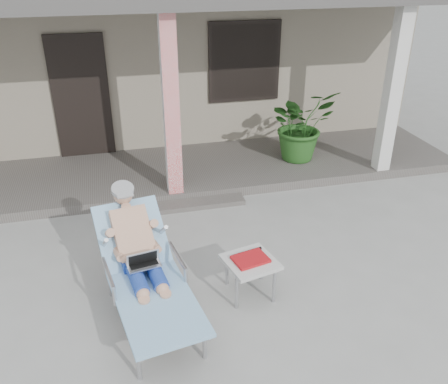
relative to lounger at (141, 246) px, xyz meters
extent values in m
plane|color=#9E9E99|center=(0.68, 0.23, -0.78)|extent=(60.00, 60.00, 0.00)
cube|color=gray|center=(0.68, 6.73, 0.72)|extent=(10.00, 5.00, 3.00)
cube|color=black|center=(-0.62, 4.20, 0.42)|extent=(0.95, 0.06, 2.10)
cube|color=black|center=(2.28, 4.20, 0.87)|extent=(1.20, 0.06, 1.30)
cube|color=black|center=(2.28, 4.19, 0.87)|extent=(1.32, 0.05, 1.42)
cube|color=#605B56|center=(0.68, 3.23, -0.70)|extent=(10.00, 2.00, 0.15)
cube|color=red|center=(0.68, 2.38, 0.68)|extent=(0.22, 0.22, 2.61)
cube|color=silver|center=(4.18, 2.38, 0.68)|extent=(0.22, 0.22, 2.61)
cube|color=#605B56|center=(0.68, 2.08, -0.74)|extent=(2.00, 0.30, 0.07)
cylinder|color=#B7B7BC|center=(-0.15, -0.99, -0.59)|extent=(0.04, 0.04, 0.37)
cylinder|color=#B7B7BC|center=(0.47, -0.88, -0.59)|extent=(0.04, 0.04, 0.37)
cylinder|color=#B7B7BC|center=(-0.37, 0.27, -0.59)|extent=(0.04, 0.04, 0.37)
cylinder|color=#B7B7BC|center=(0.26, 0.37, -0.59)|extent=(0.04, 0.04, 0.37)
cube|color=#B7B7BC|center=(0.08, -0.47, -0.39)|extent=(0.83, 1.32, 0.03)
cube|color=#90B6DF|center=(0.08, -0.47, -0.36)|extent=(0.93, 1.38, 0.04)
cube|color=#B7B7BC|center=(-0.07, 0.41, -0.15)|extent=(0.72, 0.68, 0.50)
cube|color=#90B6DF|center=(-0.07, 0.41, -0.12)|extent=(0.83, 0.77, 0.56)
cylinder|color=#979799|center=(-0.12, 0.70, 0.33)|extent=(0.28, 0.29, 0.13)
cube|color=silver|center=(0.01, -0.04, -0.19)|extent=(0.37, 0.29, 0.24)
cube|color=beige|center=(1.15, -0.06, -0.35)|extent=(0.63, 0.63, 0.04)
cylinder|color=#B7B7BC|center=(0.94, -0.27, -0.58)|extent=(0.04, 0.04, 0.40)
cylinder|color=#B7B7BC|center=(1.37, -0.27, -0.58)|extent=(0.04, 0.04, 0.40)
cylinder|color=#B7B7BC|center=(0.94, 0.15, -0.58)|extent=(0.04, 0.04, 0.40)
cylinder|color=#B7B7BC|center=(1.37, 0.15, -0.58)|extent=(0.04, 0.04, 0.40)
cube|color=#B21318|center=(1.15, -0.06, -0.32)|extent=(0.42, 0.35, 0.03)
cube|color=black|center=(1.15, 0.08, -0.32)|extent=(0.37, 0.10, 0.04)
imported|color=#26591E|center=(3.00, 3.12, -0.01)|extent=(1.30, 1.18, 1.24)
camera|label=1|loc=(-0.14, -4.11, 2.70)|focal=38.00mm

